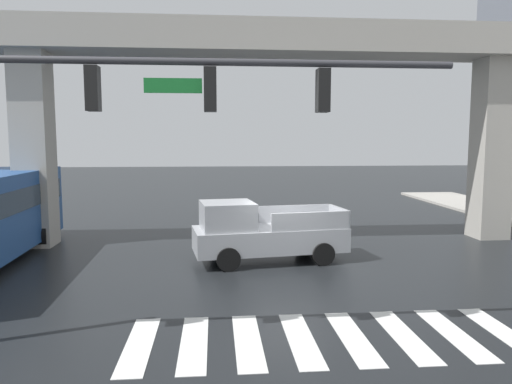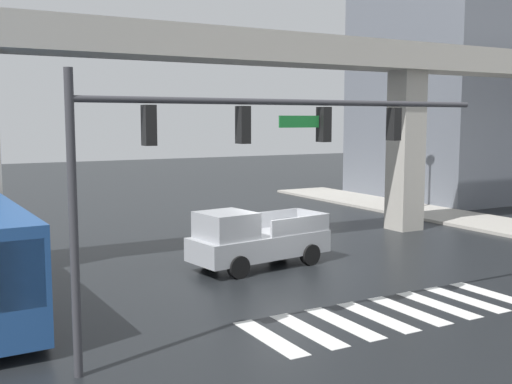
% 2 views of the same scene
% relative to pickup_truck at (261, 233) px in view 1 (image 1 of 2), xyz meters
% --- Properties ---
extents(ground_plane, '(120.00, 120.00, 0.00)m').
position_rel_pickup_truck_xyz_m(ground_plane, '(0.76, -0.79, -0.99)').
color(ground_plane, black).
extents(crosswalk_stripes, '(8.25, 2.80, 0.01)m').
position_rel_pickup_truck_xyz_m(crosswalk_stripes, '(0.76, -6.43, -0.98)').
color(crosswalk_stripes, silver).
rests_on(crosswalk_stripes, ground).
extents(elevated_overpass, '(51.41, 2.23, 8.64)m').
position_rel_pickup_truck_xyz_m(elevated_overpass, '(0.76, 3.27, 6.38)').
color(elevated_overpass, '#ADA89E').
rests_on(elevated_overpass, ground).
extents(pickup_truck, '(5.32, 2.61, 2.08)m').
position_rel_pickup_truck_xyz_m(pickup_truck, '(0.00, 0.00, 0.00)').
color(pickup_truck, '#A8AAAF').
rests_on(pickup_truck, ground).
extents(traffic_signal_mast, '(10.89, 0.32, 6.20)m').
position_rel_pickup_truck_xyz_m(traffic_signal_mast, '(-3.96, -6.47, 3.68)').
color(traffic_signal_mast, '#38383D').
rests_on(traffic_signal_mast, ground).
extents(street_lamp_mid_block, '(0.44, 0.70, 7.24)m').
position_rel_pickup_truck_xyz_m(street_lamp_mid_block, '(13.36, 7.24, 3.57)').
color(street_lamp_mid_block, '#38383D').
rests_on(street_lamp_mid_block, ground).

